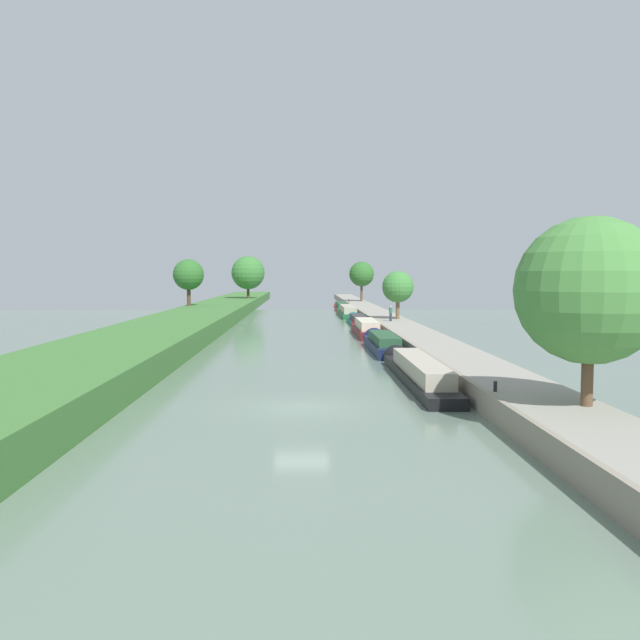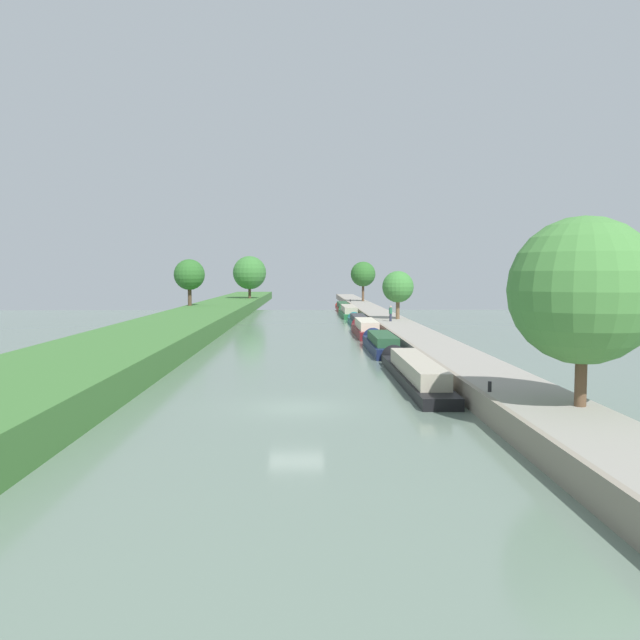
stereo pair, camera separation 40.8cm
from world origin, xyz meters
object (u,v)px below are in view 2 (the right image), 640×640
(narrowboat_maroon, at_px, (365,328))
(mooring_bollard_far, at_px, (350,301))
(narrowboat_navy, at_px, (381,343))
(narrowboat_red, at_px, (342,307))
(narrowboat_green, at_px, (348,312))
(narrowboat_teal, at_px, (358,320))
(person_walking, at_px, (391,313))
(mooring_bollard_near, at_px, (490,386))
(narrowboat_black, at_px, (413,371))

(narrowboat_maroon, relative_size, mooring_bollard_far, 27.35)
(narrowboat_navy, relative_size, narrowboat_red, 0.82)
(narrowboat_maroon, height_order, narrowboat_green, narrowboat_maroon)
(narrowboat_teal, distance_m, mooring_bollard_far, 38.10)
(narrowboat_green, height_order, narrowboat_red, narrowboat_green)
(person_walking, bearing_deg, narrowboat_green, 96.59)
(person_walking, relative_size, mooring_bollard_near, 3.69)
(person_walking, bearing_deg, narrowboat_maroon, -128.77)
(narrowboat_red, relative_size, person_walking, 8.84)
(narrowboat_teal, relative_size, narrowboat_red, 0.87)
(narrowboat_red, distance_m, mooring_bollard_near, 81.60)
(mooring_bollard_near, bearing_deg, narrowboat_black, 101.08)
(narrowboat_maroon, height_order, mooring_bollard_far, narrowboat_maroon)
(narrowboat_teal, bearing_deg, person_walking, -73.70)
(narrowboat_teal, xyz_separation_m, narrowboat_green, (-0.16, 15.75, 0.15))
(person_walking, bearing_deg, mooring_bollard_near, -91.51)
(narrowboat_maroon, height_order, mooring_bollard_near, narrowboat_maroon)
(narrowboat_green, bearing_deg, narrowboat_navy, -90.17)
(mooring_bollard_near, bearing_deg, mooring_bollard_far, 90.00)
(person_walking, relative_size, mooring_bollard_far, 3.69)
(narrowboat_red, distance_m, person_walking, 40.65)
(narrowboat_teal, bearing_deg, narrowboat_maroon, -91.30)
(narrowboat_teal, bearing_deg, narrowboat_red, 90.24)
(narrowboat_black, distance_m, mooring_bollard_far, 79.43)
(narrowboat_navy, bearing_deg, person_walking, 80.01)
(narrowboat_maroon, distance_m, mooring_bollard_near, 37.32)
(narrowboat_teal, relative_size, mooring_bollard_near, 28.38)
(mooring_bollard_near, bearing_deg, narrowboat_red, 91.27)
(narrowboat_teal, distance_m, narrowboat_green, 15.75)
(narrowboat_teal, bearing_deg, narrowboat_green, 90.57)
(narrowboat_navy, height_order, narrowboat_green, narrowboat_green)
(narrowboat_maroon, bearing_deg, narrowboat_red, 89.78)
(mooring_bollard_far, bearing_deg, person_walking, -88.70)
(narrowboat_red, height_order, person_walking, person_walking)
(narrowboat_red, bearing_deg, mooring_bollard_far, 75.44)
(narrowboat_black, xyz_separation_m, person_walking, (2.86, 31.95, 1.36))
(narrowboat_red, bearing_deg, narrowboat_maroon, -90.22)
(narrowboat_green, relative_size, mooring_bollard_near, 36.59)
(narrowboat_navy, bearing_deg, narrowboat_red, 89.85)
(narrowboat_navy, distance_m, mooring_bollard_far, 64.73)
(narrowboat_teal, height_order, mooring_bollard_far, mooring_bollard_far)
(mooring_bollard_near, bearing_deg, narrowboat_maroon, 93.03)
(narrowboat_black, height_order, narrowboat_red, narrowboat_black)
(narrowboat_maroon, distance_m, narrowboat_green, 28.95)
(narrowboat_maroon, xyz_separation_m, narrowboat_red, (0.17, 44.32, -0.10))
(narrowboat_navy, height_order, mooring_bollard_near, mooring_bollard_near)
(narrowboat_teal, xyz_separation_m, narrowboat_red, (-0.13, 31.12, 0.06))
(narrowboat_navy, relative_size, narrowboat_maroon, 0.98)
(narrowboat_black, relative_size, person_walking, 9.92)
(mooring_bollard_near, relative_size, mooring_bollard_far, 1.00)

